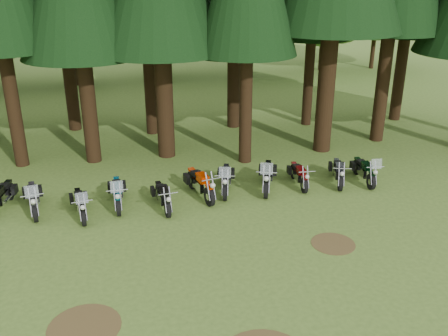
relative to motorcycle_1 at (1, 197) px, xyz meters
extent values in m
plane|color=#456524|center=(6.26, -5.12, -0.47)|extent=(120.00, 120.00, 0.00)
cylinder|color=#301E10|center=(-0.03, 4.38, 2.52)|extent=(0.58, 0.58, 5.99)
cylinder|color=#301E10|center=(3.05, 4.28, 2.31)|extent=(0.66, 0.66, 5.57)
cylinder|color=#301E10|center=(6.32, 4.32, 2.37)|extent=(0.77, 0.77, 5.70)
cylinder|color=#301E10|center=(9.69, 2.90, 2.38)|extent=(0.55, 0.55, 5.71)
cylinder|color=#301E10|center=(13.62, 3.64, 2.83)|extent=(0.80, 0.80, 6.62)
cylinder|color=#301E10|center=(16.88, 4.48, 2.70)|extent=(0.64, 0.64, 6.35)
cylinder|color=#301E10|center=(1.88, 9.28, 2.30)|extent=(0.65, 0.65, 5.55)
cylinder|color=#301E10|center=(5.89, 7.82, 2.28)|extent=(0.58, 0.58, 5.52)
cylinder|color=#301E10|center=(10.29, 8.12, 1.87)|extent=(0.66, 0.66, 4.70)
cylinder|color=#301E10|center=(14.33, 7.74, 2.31)|extent=(0.53, 0.53, 5.56)
cylinder|color=#301E10|center=(19.62, 7.67, 2.35)|extent=(0.61, 0.61, 5.65)
cylinder|color=#301E10|center=(1.27, 20.19, 0.80)|extent=(0.36, 0.36, 2.55)
sphere|color=#345D26|center=(1.27, 20.19, 4.20)|extent=(5.95, 5.95, 5.95)
sphere|color=#345D26|center=(2.29, 19.51, 3.60)|extent=(4.25, 4.25, 4.25)
cylinder|color=#301E10|center=(7.57, 21.38, 0.76)|extent=(0.36, 0.36, 2.47)
sphere|color=#345D26|center=(7.57, 21.38, 4.05)|extent=(5.76, 5.76, 5.76)
sphere|color=#345D26|center=(8.56, 20.72, 3.48)|extent=(4.12, 4.12, 4.12)
cylinder|color=#301E10|center=(14.18, 20.84, 1.29)|extent=(0.36, 0.36, 3.52)
sphere|color=#345D26|center=(15.58, 19.90, 5.16)|extent=(5.87, 5.87, 5.87)
cylinder|color=#301E10|center=(20.80, 22.09, 1.00)|extent=(0.36, 0.36, 2.94)
sphere|color=#345D26|center=(20.80, 22.09, 4.91)|extent=(6.86, 6.86, 6.86)
sphere|color=#345D26|center=(21.97, 21.31, 4.23)|extent=(4.90, 4.90, 4.90)
cylinder|color=#301E10|center=(25.34, 21.96, 1.28)|extent=(0.36, 0.36, 3.52)
cylinder|color=#4C3D1E|center=(3.26, -7.12, -0.47)|extent=(1.80, 1.80, 0.01)
cylinder|color=#4C3D1E|center=(10.76, -4.62, -0.47)|extent=(1.40, 1.40, 0.01)
cylinder|color=black|center=(0.13, 0.78, -0.14)|extent=(0.25, 0.68, 0.66)
cube|color=silver|center=(0.01, 0.06, -0.05)|extent=(0.39, 0.74, 0.34)
cube|color=black|center=(0.05, 0.29, 0.27)|extent=(0.39, 0.59, 0.12)
cylinder|color=black|center=(1.32, -1.22, -0.13)|extent=(0.27, 0.70, 0.68)
cylinder|color=black|center=(1.03, 0.36, -0.13)|extent=(0.27, 0.70, 0.68)
cube|color=silver|center=(1.16, -0.38, -0.04)|extent=(0.42, 0.77, 0.35)
cube|color=black|center=(1.21, -0.61, 0.33)|extent=(0.41, 0.62, 0.25)
cube|color=black|center=(1.12, -0.14, 0.29)|extent=(0.41, 0.62, 0.12)
cube|color=silver|center=(1.38, -1.52, 0.79)|extent=(0.45, 0.21, 0.41)
cylinder|color=black|center=(2.96, -1.84, -0.16)|extent=(0.24, 0.64, 0.62)
cylinder|color=black|center=(2.70, -0.40, -0.16)|extent=(0.24, 0.64, 0.62)
cube|color=silver|center=(2.82, -1.07, -0.08)|extent=(0.37, 0.70, 0.32)
cube|color=black|center=(2.86, -1.28, 0.26)|extent=(0.37, 0.56, 0.23)
cube|color=black|center=(2.78, -0.86, 0.22)|extent=(0.37, 0.56, 0.11)
cube|color=silver|center=(3.00, -2.12, 0.68)|extent=(0.41, 0.19, 0.37)
cylinder|color=black|center=(4.12, -1.33, -0.14)|extent=(0.16, 0.68, 0.67)
cylinder|color=black|center=(4.08, 0.25, -0.14)|extent=(0.16, 0.68, 0.67)
cube|color=silver|center=(4.10, -0.49, -0.05)|extent=(0.31, 0.72, 0.35)
cube|color=#034C60|center=(4.10, -0.72, 0.32)|extent=(0.32, 0.57, 0.24)
cube|color=black|center=(4.09, -0.26, 0.28)|extent=(0.32, 0.57, 0.12)
cube|color=silver|center=(4.13, -1.64, 0.77)|extent=(0.43, 0.14, 0.40)
cylinder|color=black|center=(5.80, -1.79, -0.16)|extent=(0.21, 0.63, 0.62)
cylinder|color=black|center=(5.60, -0.34, -0.16)|extent=(0.21, 0.63, 0.62)
cube|color=silver|center=(5.69, -1.02, -0.08)|extent=(0.35, 0.69, 0.32)
cube|color=black|center=(5.72, -1.24, 0.26)|extent=(0.35, 0.55, 0.23)
cube|color=black|center=(5.67, -0.81, 0.22)|extent=(0.35, 0.55, 0.11)
cylinder|color=black|center=(7.38, -1.19, -0.11)|extent=(0.32, 0.74, 0.72)
cylinder|color=black|center=(6.97, 0.46, -0.11)|extent=(0.32, 0.74, 0.72)
cube|color=silver|center=(7.16, -0.31, -0.02)|extent=(0.48, 0.82, 0.37)
cube|color=red|center=(7.22, -0.56, 0.38)|extent=(0.46, 0.66, 0.26)
cube|color=black|center=(7.10, -0.07, 0.33)|extent=(0.46, 0.66, 0.13)
cylinder|color=black|center=(8.02, -0.86, -0.13)|extent=(0.29, 0.70, 0.68)
cylinder|color=black|center=(8.39, 0.70, -0.13)|extent=(0.29, 0.70, 0.68)
cube|color=silver|center=(8.22, -0.03, -0.04)|extent=(0.44, 0.77, 0.35)
cube|color=black|center=(8.16, -0.26, 0.33)|extent=(0.43, 0.62, 0.25)
cube|color=black|center=(8.27, 0.20, 0.29)|extent=(0.43, 0.62, 0.12)
cube|color=silver|center=(7.95, -1.16, 0.78)|extent=(0.45, 0.22, 0.41)
cylinder|color=black|center=(9.58, -0.97, -0.12)|extent=(0.37, 0.73, 0.72)
cylinder|color=black|center=(10.11, 0.64, -0.12)|extent=(0.37, 0.73, 0.72)
cube|color=silver|center=(9.86, -0.11, -0.02)|extent=(0.53, 0.82, 0.37)
cube|color=black|center=(9.78, -0.35, 0.37)|extent=(0.50, 0.67, 0.26)
cube|color=black|center=(9.94, 0.12, 0.33)|extent=(0.50, 0.67, 0.13)
cube|color=silver|center=(9.48, -1.28, 0.85)|extent=(0.48, 0.27, 0.43)
cylinder|color=black|center=(11.15, -0.81, -0.17)|extent=(0.15, 0.61, 0.60)
cylinder|color=black|center=(11.20, 0.61, -0.17)|extent=(0.15, 0.61, 0.60)
cube|color=silver|center=(11.18, -0.05, -0.09)|extent=(0.28, 0.65, 0.31)
cube|color=#5C0608|center=(11.17, -0.27, 0.24)|extent=(0.29, 0.51, 0.22)
cube|color=black|center=(11.19, 0.16, 0.20)|extent=(0.29, 0.51, 0.11)
cylinder|color=black|center=(12.59, -0.89, -0.16)|extent=(0.31, 0.65, 0.64)
cylinder|color=black|center=(13.02, 0.55, -0.16)|extent=(0.31, 0.65, 0.64)
cube|color=silver|center=(12.82, -0.13, -0.07)|extent=(0.45, 0.73, 0.33)
cube|color=black|center=(12.76, -0.34, 0.28)|extent=(0.43, 0.59, 0.23)
cube|color=black|center=(12.88, 0.09, 0.24)|extent=(0.43, 0.59, 0.12)
cylinder|color=black|center=(13.83, -1.01, -0.15)|extent=(0.18, 0.65, 0.64)
cylinder|color=black|center=(13.94, 0.50, -0.15)|extent=(0.18, 0.65, 0.64)
cube|color=silver|center=(13.89, -0.21, -0.07)|extent=(0.32, 0.70, 0.33)
cube|color=black|center=(13.87, -0.43, 0.28)|extent=(0.33, 0.55, 0.23)
cube|color=black|center=(13.90, 0.02, 0.25)|extent=(0.33, 0.55, 0.12)
cube|color=silver|center=(13.81, -1.30, 0.71)|extent=(0.42, 0.15, 0.39)
camera|label=1|loc=(4.68, -17.38, 7.71)|focal=40.00mm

